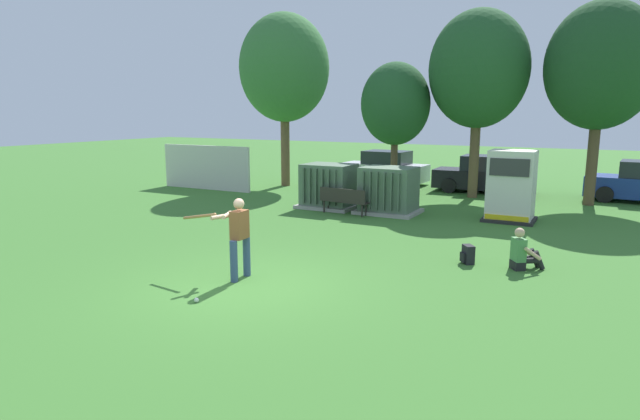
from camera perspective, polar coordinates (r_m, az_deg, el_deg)
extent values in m
plane|color=#3D752D|center=(11.22, -7.83, -7.97)|extent=(96.00, 96.00, 0.00)
cube|color=beige|center=(25.11, -12.02, 4.44)|extent=(4.80, 0.12, 2.00)
cube|color=#9E9B93|center=(19.97, 0.94, 0.45)|extent=(2.10, 1.70, 0.12)
cube|color=#567056|center=(19.85, 0.95, 2.75)|extent=(1.80, 1.40, 1.50)
cube|color=#495F49|center=(19.49, -1.74, 2.61)|extent=(0.06, 0.12, 1.27)
cube|color=#495F49|center=(19.36, -1.09, 2.56)|extent=(0.06, 0.12, 1.27)
cube|color=#495F49|center=(19.24, -0.42, 2.51)|extent=(0.06, 0.12, 1.27)
cube|color=#495F49|center=(19.12, 0.25, 2.46)|extent=(0.06, 0.12, 1.27)
cube|color=#495F49|center=(19.01, 0.93, 2.41)|extent=(0.06, 0.12, 1.27)
cube|color=#495F49|center=(18.89, 1.62, 2.36)|extent=(0.06, 0.12, 1.27)
cube|color=#9E9B93|center=(19.02, 7.25, -0.14)|extent=(2.10, 1.70, 0.12)
cube|color=#567056|center=(18.89, 7.31, 2.28)|extent=(1.80, 1.40, 1.50)
cube|color=#495F49|center=(18.43, 4.61, 2.12)|extent=(0.06, 0.12, 1.27)
cube|color=#495F49|center=(18.33, 5.34, 2.07)|extent=(0.06, 0.12, 1.27)
cube|color=#495F49|center=(18.24, 6.08, 2.01)|extent=(0.06, 0.12, 1.27)
cube|color=#495F49|center=(18.14, 6.82, 1.95)|extent=(0.06, 0.12, 1.27)
cube|color=#495F49|center=(18.05, 7.58, 1.89)|extent=(0.06, 0.12, 1.27)
cube|color=#495F49|center=(17.97, 8.34, 1.83)|extent=(0.06, 0.12, 1.27)
cube|color=#262626|center=(18.61, 19.45, -0.93)|extent=(1.60, 1.40, 0.10)
cube|color=silver|center=(18.43, 19.66, 2.58)|extent=(1.40, 1.20, 2.20)
cube|color=#383838|center=(17.75, 19.48, 4.28)|extent=(1.19, 0.04, 0.55)
cube|color=yellow|center=(17.97, 19.17, -0.81)|extent=(1.33, 0.04, 0.16)
cube|color=#2D2823|center=(18.62, 2.64, 0.93)|extent=(1.83, 0.56, 0.05)
cube|color=#2D2823|center=(18.43, 2.36, 1.60)|extent=(1.80, 0.21, 0.44)
cylinder|color=#2D2823|center=(19.18, 0.89, 0.49)|extent=(0.06, 0.06, 0.42)
cylinder|color=#2D2823|center=(18.41, 4.90, 0.04)|extent=(0.06, 0.06, 0.42)
cylinder|color=#2D2823|center=(18.95, 0.43, 0.37)|extent=(0.06, 0.06, 0.42)
cylinder|color=#2D2823|center=(18.17, 4.48, -0.10)|extent=(0.06, 0.06, 0.42)
cylinder|color=#384C75|center=(11.39, -9.14, -5.42)|extent=(0.16, 0.16, 0.88)
cylinder|color=#384C75|center=(11.77, -7.79, -4.86)|extent=(0.16, 0.16, 0.88)
cube|color=brown|center=(11.40, -8.55, -1.55)|extent=(0.26, 0.41, 0.60)
sphere|color=#DBAD89|center=(11.32, -8.61, 0.65)|extent=(0.23, 0.23, 0.23)
cylinder|color=#DBAD89|center=(11.51, -10.37, -0.68)|extent=(0.25, 0.54, 0.09)
cylinder|color=#DBAD89|center=(11.65, -9.85, -0.52)|extent=(0.28, 0.54, 0.09)
cylinder|color=#A5723F|center=(12.00, -12.72, -0.67)|extent=(0.85, 0.10, 0.21)
sphere|color=#A5723F|center=(11.73, -11.11, -0.49)|extent=(0.08, 0.08, 0.08)
sphere|color=white|center=(10.44, -12.99, -9.31)|extent=(0.09, 0.09, 0.09)
cube|color=black|center=(13.00, 20.24, -5.50)|extent=(0.39, 0.42, 0.20)
cube|color=#4C8C4C|center=(12.91, 20.34, -3.96)|extent=(0.39, 0.42, 0.52)
sphere|color=#DBAD89|center=(12.83, 20.45, -2.27)|extent=(0.22, 0.22, 0.22)
cylinder|color=black|center=(13.16, 20.96, -4.82)|extent=(0.44, 0.36, 0.13)
cylinder|color=black|center=(13.26, 21.83, -4.74)|extent=(0.31, 0.26, 0.46)
cylinder|color=black|center=(12.99, 21.36, -5.04)|extent=(0.44, 0.36, 0.13)
cylinder|color=black|center=(13.09, 22.24, -4.96)|extent=(0.31, 0.26, 0.46)
cylinder|color=#DBAD89|center=(13.22, 20.74, -3.86)|extent=(0.39, 0.30, 0.32)
cylinder|color=#DBAD89|center=(12.83, 21.66, -4.35)|extent=(0.39, 0.30, 0.32)
cube|color=black|center=(13.10, 15.47, -4.56)|extent=(0.35, 0.38, 0.44)
cube|color=black|center=(13.07, 14.93, -4.87)|extent=(0.18, 0.22, 0.22)
cylinder|color=brown|center=(25.79, -3.71, 6.36)|extent=(0.42, 0.42, 3.40)
ellipsoid|color=#387038|center=(25.80, -3.81, 14.84)|extent=(4.18, 4.18, 4.97)
cylinder|color=brown|center=(23.38, 7.85, 4.60)|extent=(0.29, 0.29, 2.37)
ellipsoid|color=#235128|center=(23.26, 8.02, 11.11)|extent=(2.91, 2.91, 3.46)
cylinder|color=brown|center=(23.03, 16.04, 5.24)|extent=(0.39, 0.39, 3.20)
ellipsoid|color=#235128|center=(23.01, 16.50, 14.17)|extent=(3.94, 3.94, 4.68)
cylinder|color=brown|center=(22.74, 26.92, 4.45)|extent=(0.39, 0.39, 3.19)
ellipsoid|color=#1E4723|center=(22.72, 27.68, 13.45)|extent=(3.93, 3.93, 4.67)
cube|color=silver|center=(26.74, 6.78, 4.04)|extent=(4.27, 1.88, 0.80)
cube|color=#262B33|center=(26.61, 7.11, 5.56)|extent=(2.17, 1.65, 0.64)
cylinder|color=black|center=(26.56, 3.45, 3.49)|extent=(0.65, 0.25, 0.64)
cylinder|color=black|center=(28.07, 5.04, 3.85)|extent=(0.65, 0.25, 0.64)
cylinder|color=black|center=(25.49, 8.67, 3.10)|extent=(0.65, 0.25, 0.64)
cylinder|color=black|center=(27.06, 10.03, 3.48)|extent=(0.65, 0.25, 0.64)
cube|color=black|center=(24.74, 16.95, 3.15)|extent=(4.25, 1.82, 0.80)
cube|color=#262B33|center=(24.64, 17.39, 4.79)|extent=(2.14, 1.62, 0.64)
cylinder|color=black|center=(24.20, 13.54, 2.54)|extent=(0.65, 0.24, 0.64)
cylinder|color=black|center=(25.84, 14.40, 2.99)|extent=(0.65, 0.24, 0.64)
cylinder|color=black|center=(23.76, 19.66, 2.08)|extent=(0.65, 0.24, 0.64)
cylinder|color=black|center=(25.43, 20.14, 2.56)|extent=(0.65, 0.24, 0.64)
cylinder|color=black|center=(23.79, 27.99, 1.47)|extent=(0.65, 0.27, 0.64)
cylinder|color=black|center=(25.47, 28.32, 1.96)|extent=(0.65, 0.27, 0.64)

